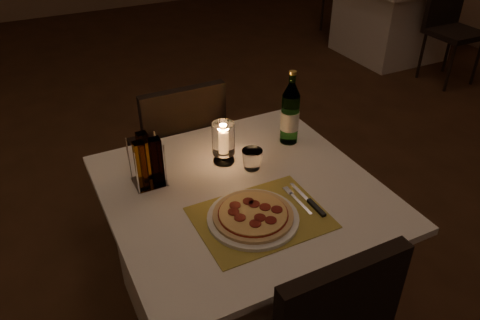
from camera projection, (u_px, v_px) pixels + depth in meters
name	position (u px, v px, depth m)	size (l,w,h in m)	color
floor	(200.00, 264.00, 2.47)	(8.00, 10.00, 0.02)	#402514
main_table	(242.00, 258.00, 1.98)	(1.00, 1.00, 0.74)	white
chair_far	(180.00, 144.00, 2.42)	(0.42, 0.42, 0.90)	black
placemat	(261.00, 218.00, 1.64)	(0.45, 0.34, 0.00)	#AF9B3D
plate	(253.00, 218.00, 1.62)	(0.32, 0.32, 0.01)	white
pizza	(253.00, 214.00, 1.61)	(0.28, 0.28, 0.02)	#D8B77F
fork	(295.00, 198.00, 1.72)	(0.02, 0.18, 0.00)	silver
knife	(313.00, 204.00, 1.69)	(0.02, 0.22, 0.01)	black
tumbler	(252.00, 159.00, 1.87)	(0.08, 0.08, 0.08)	white
water_bottle	(290.00, 114.00, 2.00)	(0.08, 0.08, 0.33)	#6CB561
hurricane_candle	(223.00, 140.00, 1.88)	(0.09, 0.09, 0.18)	white
cruet_caddy	(148.00, 163.00, 1.75)	(0.12, 0.12, 0.21)	white
neighbor_table_right	(392.00, 19.00, 4.83)	(1.00, 1.00, 0.74)	white
neighbor_chair_ra	(450.00, 20.00, 4.20)	(0.42, 0.42, 0.90)	black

